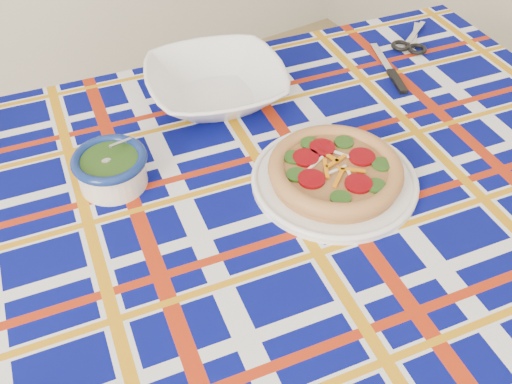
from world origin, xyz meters
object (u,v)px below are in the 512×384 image
dining_table (236,234)px  pesto_bowl (111,167)px  main_focaccia_plate (335,171)px  serving_bowl (216,85)px

dining_table → pesto_bowl: (-0.16, 0.16, 0.12)m
dining_table → main_focaccia_plate: (0.18, -0.05, 0.11)m
main_focaccia_plate → serving_bowl: serving_bowl is taller
dining_table → pesto_bowl: 0.26m
main_focaccia_plate → pesto_bowl: pesto_bowl is taller
main_focaccia_plate → pesto_bowl: bearing=148.1°
pesto_bowl → serving_bowl: (0.29, 0.14, -0.00)m
pesto_bowl → serving_bowl: size_ratio=0.46×
pesto_bowl → serving_bowl: pesto_bowl is taller
pesto_bowl → serving_bowl: 0.32m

